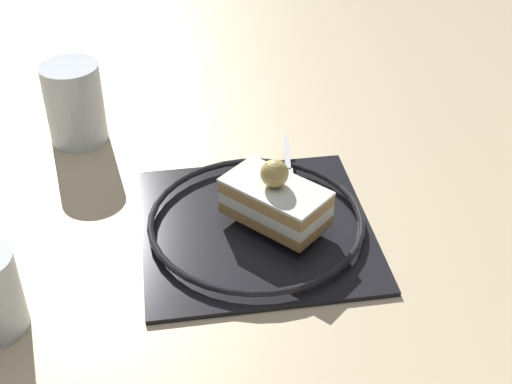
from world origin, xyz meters
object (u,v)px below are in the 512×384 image
Objects in this scene: cake_slice at (275,200)px; fork at (288,165)px; dessert_plate at (256,224)px; drink_glass_near at (75,108)px.

cake_slice reaches higher than fork.
cake_slice is 1.00× the size of fork.
cake_slice is (-0.02, 0.00, 0.03)m from dessert_plate.
fork is at bearing 156.30° from drink_glass_near.
fork reaches higher than dessert_plate.
fork is 0.26m from drink_glass_near.
dessert_plate is 2.18× the size of cake_slice.
drink_glass_near is at bearing -23.70° from fork.
cake_slice is 0.09m from fork.
cake_slice reaches higher than dessert_plate.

